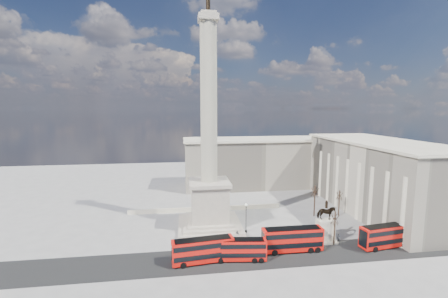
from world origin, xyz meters
TOP-DOWN VIEW (x-y plane):
  - ground at (0.00, 0.00)m, footprint 180.00×180.00m
  - asphalt_road at (5.00, -10.00)m, footprint 120.00×9.00m
  - nelsons_column at (0.00, 5.00)m, footprint 14.00×14.00m
  - balustrade_wall at (0.00, 16.00)m, footprint 40.00×0.60m
  - building_east at (45.00, 10.00)m, footprint 19.00×46.00m
  - building_northeast at (20.00, 40.00)m, footprint 51.00×17.00m
  - red_bus_a at (-2.51, -10.62)m, footprint 11.00×3.71m
  - red_bus_b at (3.82, -10.78)m, footprint 9.96×3.37m
  - red_bus_c at (14.46, -8.82)m, footprint 11.40×2.74m
  - red_bus_d at (33.28, -9.64)m, footprint 11.26×3.99m
  - victorian_lamp at (7.58, 0.92)m, footprint 0.56×0.56m
  - equestrian_statue at (22.52, -5.72)m, footprint 4.19×3.15m
  - bare_tree_near at (23.63, -7.27)m, footprint 1.61×1.61m
  - bare_tree_mid at (32.96, 7.97)m, footprint 1.80×1.80m
  - bare_tree_far at (26.69, 8.48)m, footprint 2.03×2.03m
  - pedestrian_walking at (25.03, -6.50)m, footprint 0.65×0.43m
  - pedestrian_standing at (23.89, -6.50)m, footprint 0.96×0.87m
  - pedestrian_crossing at (5.19, -1.70)m, footprint 0.94×1.03m

SIDE VIEW (x-z plane):
  - ground at x=0.00m, z-range 0.00..0.00m
  - asphalt_road at x=5.00m, z-range 0.00..0.01m
  - balustrade_wall at x=0.00m, z-range 0.00..1.10m
  - pedestrian_standing at x=23.89m, z-range 0.00..1.61m
  - pedestrian_crossing at x=5.19m, z-range 0.00..1.68m
  - pedestrian_walking at x=25.03m, z-range 0.00..1.77m
  - red_bus_b at x=3.82m, z-range 0.10..4.06m
  - red_bus_a at x=-2.51m, z-range 0.11..4.48m
  - red_bus_d at x=33.28m, z-range 0.11..4.58m
  - red_bus_c at x=14.46m, z-range 0.11..4.73m
  - equestrian_statue at x=22.52m, z-range -1.30..7.38m
  - victorian_lamp at x=7.58m, z-range 0.58..7.08m
  - bare_tree_mid at x=32.96m, z-range 1.96..8.77m
  - bare_tree_near at x=23.63m, z-range 2.03..9.08m
  - bare_tree_far at x=26.69m, z-range 2.39..10.68m
  - building_northeast at x=20.00m, z-range 0.02..16.62m
  - building_east at x=45.00m, z-range 0.02..18.62m
  - nelsons_column at x=0.00m, z-range -12.01..37.84m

